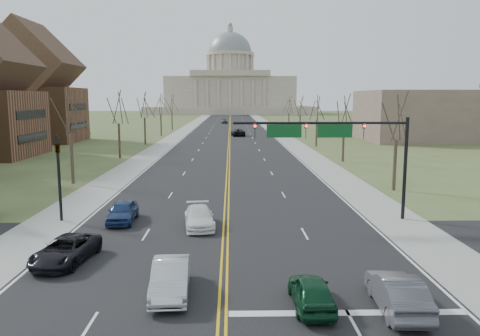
{
  "coord_description": "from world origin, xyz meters",
  "views": [
    {
      "loc": [
        0.36,
        -18.47,
        8.49
      ],
      "look_at": [
        1.07,
        18.15,
        3.0
      ],
      "focal_mm": 35.0,
      "sensor_mm": 36.0,
      "label": 1
    }
  ],
  "objects_px": {
    "signal_mast": "(334,138)",
    "car_far_nb": "(238,132)",
    "car_nb_inner_lead": "(311,292)",
    "car_sb_outer_second": "(123,211)",
    "car_sb_inner_lead": "(171,278)",
    "car_sb_outer_lead": "(66,250)",
    "car_sb_inner_second": "(199,217)",
    "signal_left": "(59,168)",
    "car_nb_outer_lead": "(397,292)",
    "car_far_sb": "(224,121)"
  },
  "relations": [
    {
      "from": "signal_mast",
      "to": "car_far_nb",
      "type": "xyz_separation_m",
      "value": [
        -5.5,
        73.84,
        -4.92
      ]
    },
    {
      "from": "car_nb_inner_lead",
      "to": "car_sb_outer_second",
      "type": "distance_m",
      "value": 17.31
    },
    {
      "from": "car_sb_inner_lead",
      "to": "car_sb_outer_second",
      "type": "height_order",
      "value": "car_sb_inner_lead"
    },
    {
      "from": "signal_mast",
      "to": "car_sb_outer_second",
      "type": "height_order",
      "value": "signal_mast"
    },
    {
      "from": "car_sb_outer_lead",
      "to": "car_sb_inner_second",
      "type": "bearing_deg",
      "value": 53.59
    },
    {
      "from": "signal_left",
      "to": "car_sb_outer_lead",
      "type": "bearing_deg",
      "value": -68.88
    },
    {
      "from": "car_sb_outer_lead",
      "to": "car_nb_outer_lead",
      "type": "bearing_deg",
      "value": -13.02
    },
    {
      "from": "car_far_nb",
      "to": "car_sb_outer_lead",
      "type": "bearing_deg",
      "value": 77.39
    },
    {
      "from": "car_nb_outer_lead",
      "to": "car_far_nb",
      "type": "bearing_deg",
      "value": -84.4
    },
    {
      "from": "signal_left",
      "to": "car_nb_inner_lead",
      "type": "xyz_separation_m",
      "value": [
        15.13,
        -13.94,
        -3.04
      ]
    },
    {
      "from": "car_sb_outer_second",
      "to": "car_far_sb",
      "type": "height_order",
      "value": "car_far_sb"
    },
    {
      "from": "car_sb_outer_lead",
      "to": "car_far_sb",
      "type": "xyz_separation_m",
      "value": [
        6.34,
        135.47,
        0.14
      ]
    },
    {
      "from": "signal_mast",
      "to": "car_nb_outer_lead",
      "type": "bearing_deg",
      "value": -91.66
    },
    {
      "from": "signal_left",
      "to": "car_sb_inner_lead",
      "type": "relative_size",
      "value": 1.34
    },
    {
      "from": "signal_mast",
      "to": "car_sb_inner_second",
      "type": "height_order",
      "value": "signal_mast"
    },
    {
      "from": "car_nb_outer_lead",
      "to": "car_sb_inner_second",
      "type": "distance_m",
      "value": 15.26
    },
    {
      "from": "car_sb_inner_second",
      "to": "car_far_nb",
      "type": "height_order",
      "value": "car_far_nb"
    },
    {
      "from": "car_sb_outer_second",
      "to": "car_far_nb",
      "type": "bearing_deg",
      "value": 81.76
    },
    {
      "from": "car_far_nb",
      "to": "car_far_sb",
      "type": "relative_size",
      "value": 1.27
    },
    {
      "from": "car_nb_inner_lead",
      "to": "car_sb_outer_second",
      "type": "height_order",
      "value": "car_sb_outer_second"
    },
    {
      "from": "car_sb_inner_lead",
      "to": "car_far_sb",
      "type": "bearing_deg",
      "value": 86.38
    },
    {
      "from": "car_sb_inner_second",
      "to": "car_far_nb",
      "type": "bearing_deg",
      "value": 80.42
    },
    {
      "from": "signal_mast",
      "to": "car_sb_outer_second",
      "type": "xyz_separation_m",
      "value": [
        -14.58,
        -0.38,
        -5.02
      ]
    },
    {
      "from": "car_sb_inner_lead",
      "to": "car_far_nb",
      "type": "height_order",
      "value": "car_far_nb"
    },
    {
      "from": "car_sb_inner_second",
      "to": "car_far_sb",
      "type": "distance_m",
      "value": 128.83
    },
    {
      "from": "signal_left",
      "to": "car_sb_outer_lead",
      "type": "height_order",
      "value": "signal_left"
    },
    {
      "from": "car_sb_outer_lead",
      "to": "car_far_sb",
      "type": "relative_size",
      "value": 1.02
    },
    {
      "from": "car_nb_outer_lead",
      "to": "car_sb_inner_second",
      "type": "bearing_deg",
      "value": -52.54
    },
    {
      "from": "signal_mast",
      "to": "car_sb_inner_lead",
      "type": "xyz_separation_m",
      "value": [
        -9.73,
        -12.54,
        -5.01
      ]
    },
    {
      "from": "car_nb_inner_lead",
      "to": "car_sb_inner_lead",
      "type": "bearing_deg",
      "value": -13.94
    },
    {
      "from": "car_nb_outer_lead",
      "to": "signal_mast",
      "type": "bearing_deg",
      "value": -89.37
    },
    {
      "from": "car_nb_inner_lead",
      "to": "car_sb_outer_lead",
      "type": "distance_m",
      "value": 13.07
    },
    {
      "from": "car_sb_inner_lead",
      "to": "car_sb_outer_lead",
      "type": "relative_size",
      "value": 0.94
    },
    {
      "from": "signal_mast",
      "to": "car_far_sb",
      "type": "relative_size",
      "value": 2.58
    },
    {
      "from": "car_nb_inner_lead",
      "to": "car_nb_outer_lead",
      "type": "relative_size",
      "value": 0.85
    },
    {
      "from": "signal_left",
      "to": "car_sb_outer_second",
      "type": "distance_m",
      "value": 5.29
    },
    {
      "from": "signal_mast",
      "to": "car_nb_outer_lead",
      "type": "relative_size",
      "value": 2.66
    },
    {
      "from": "car_sb_inner_lead",
      "to": "car_sb_inner_second",
      "type": "relative_size",
      "value": 0.97
    },
    {
      "from": "car_sb_outer_lead",
      "to": "car_sb_inner_second",
      "type": "height_order",
      "value": "car_sb_inner_second"
    },
    {
      "from": "car_sb_outer_lead",
      "to": "car_sb_outer_second",
      "type": "relative_size",
      "value": 1.12
    },
    {
      "from": "car_nb_inner_lead",
      "to": "car_nb_outer_lead",
      "type": "bearing_deg",
      "value": 173.65
    },
    {
      "from": "signal_mast",
      "to": "car_far_nb",
      "type": "height_order",
      "value": "signal_mast"
    },
    {
      "from": "signal_left",
      "to": "car_nb_inner_lead",
      "type": "relative_size",
      "value": 1.55
    },
    {
      "from": "car_sb_inner_lead",
      "to": "car_far_sb",
      "type": "relative_size",
      "value": 0.95
    },
    {
      "from": "car_sb_outer_lead",
      "to": "car_far_nb",
      "type": "relative_size",
      "value": 0.8
    },
    {
      "from": "car_sb_inner_second",
      "to": "car_sb_outer_second",
      "type": "xyz_separation_m",
      "value": [
        -5.38,
        1.42,
        0.06
      ]
    },
    {
      "from": "car_nb_inner_lead",
      "to": "car_sb_outer_lead",
      "type": "relative_size",
      "value": 0.81
    },
    {
      "from": "car_nb_inner_lead",
      "to": "car_sb_outer_lead",
      "type": "xyz_separation_m",
      "value": [
        -11.86,
        5.49,
        0.01
      ]
    },
    {
      "from": "signal_mast",
      "to": "car_sb_outer_second",
      "type": "bearing_deg",
      "value": -178.49
    },
    {
      "from": "car_nb_inner_lead",
      "to": "car_sb_inner_lead",
      "type": "relative_size",
      "value": 0.86
    }
  ]
}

